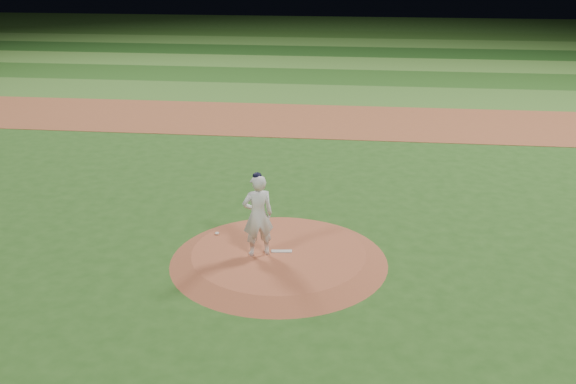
{
  "coord_description": "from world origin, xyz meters",
  "views": [
    {
      "loc": [
        1.92,
        -14.42,
        7.47
      ],
      "look_at": [
        0.0,
        2.0,
        1.1
      ],
      "focal_mm": 40.0,
      "sensor_mm": 36.0,
      "label": 1
    }
  ],
  "objects_px": {
    "rosin_bag": "(217,233)",
    "pitcher_on_mound": "(258,215)",
    "pitching_rubber": "(282,251)",
    "pitchers_mound": "(279,256)"
  },
  "relations": [
    {
      "from": "rosin_bag",
      "to": "pitcher_on_mound",
      "type": "distance_m",
      "value": 1.95
    },
    {
      "from": "rosin_bag",
      "to": "pitching_rubber",
      "type": "bearing_deg",
      "value": -24.01
    },
    {
      "from": "pitchers_mound",
      "to": "rosin_bag",
      "type": "relative_size",
      "value": 46.76
    },
    {
      "from": "pitching_rubber",
      "to": "rosin_bag",
      "type": "distance_m",
      "value": 2.03
    },
    {
      "from": "pitching_rubber",
      "to": "rosin_bag",
      "type": "relative_size",
      "value": 4.45
    },
    {
      "from": "rosin_bag",
      "to": "pitchers_mound",
      "type": "bearing_deg",
      "value": -25.15
    },
    {
      "from": "pitcher_on_mound",
      "to": "pitching_rubber",
      "type": "bearing_deg",
      "value": 19.85
    },
    {
      "from": "pitchers_mound",
      "to": "pitching_rubber",
      "type": "relative_size",
      "value": 10.5
    },
    {
      "from": "pitchers_mound",
      "to": "rosin_bag",
      "type": "distance_m",
      "value": 1.97
    },
    {
      "from": "pitchers_mound",
      "to": "rosin_bag",
      "type": "height_order",
      "value": "rosin_bag"
    }
  ]
}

